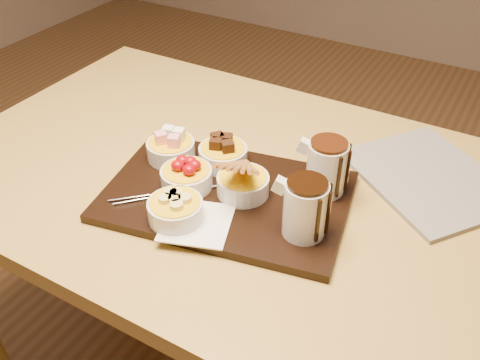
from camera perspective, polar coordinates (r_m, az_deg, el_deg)
The scene contains 12 objects.
dining_table at distance 1.17m, azimuth -1.56°, elevation -2.94°, with size 1.20×0.80×0.75m.
serving_board at distance 1.03m, azimuth -1.45°, elevation -1.76°, with size 0.46×0.30×0.02m, color black.
napkin at distance 0.96m, azimuth -4.64°, elevation -4.57°, with size 0.12×0.12×0.00m, color white.
bowl_marshmallows at distance 1.12m, azimuth -7.38°, elevation 3.21°, with size 0.10×0.10×0.04m, color silver.
bowl_cake at distance 1.09m, azimuth -1.82°, elevation 2.61°, with size 0.10×0.10×0.04m, color silver.
bowl_strawberries at distance 1.04m, azimuth -5.73°, elevation 0.19°, with size 0.10×0.10×0.04m, color silver.
bowl_biscotti at distance 1.01m, azimuth 0.32°, elevation -0.54°, with size 0.10×0.10×0.04m, color silver.
bowl_bananas at distance 0.96m, azimuth -6.89°, elevation -3.25°, with size 0.10×0.10×0.04m, color silver.
pitcher_dark_chocolate at distance 0.91m, azimuth 6.96°, elevation -3.12°, with size 0.08×0.08×0.10m, color silver.
pitcher_milk_chocolate at distance 1.01m, azimuth 9.21°, elevation 1.27°, with size 0.08×0.08×0.10m, color silver.
fondue_skewers at distance 1.03m, azimuth -6.74°, elevation -1.17°, with size 0.26×0.03×0.01m, color silver, non-canonical shape.
newspaper at distance 1.15m, azimuth 19.50°, elevation 0.24°, with size 0.31×0.25×0.01m, color beige.
Camera 1 is at (0.48, -0.76, 1.41)m, focal length 40.00 mm.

